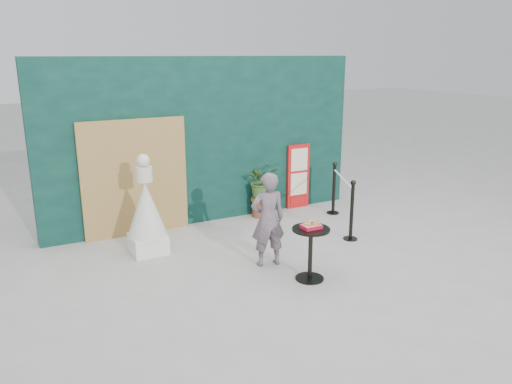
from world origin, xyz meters
TOP-DOWN VIEW (x-y plane):
  - ground at (0.00, 0.00)m, footprint 60.00×60.00m
  - back_wall at (0.00, 3.15)m, footprint 6.00×0.30m
  - bamboo_fence at (-1.40, 2.94)m, footprint 1.80×0.08m
  - woman at (-0.06, 0.73)m, footprint 0.57×0.42m
  - menu_board at (1.90, 2.95)m, footprint 0.50×0.07m
  - statue at (-1.49, 2.03)m, footprint 0.62×0.62m
  - cafe_table at (0.22, 0.01)m, footprint 0.52×0.52m
  - food_basket at (0.22, 0.02)m, footprint 0.26×0.19m
  - planter at (0.98, 2.79)m, footprint 0.63×0.54m
  - stanchion_barrier at (2.00, 1.63)m, footprint 0.84×1.54m

SIDE VIEW (x-z plane):
  - ground at x=0.00m, z-range 0.00..0.00m
  - stanchion_barrier at x=2.00m, z-range -0.02..1.01m
  - cafe_table at x=0.22m, z-range 0.12..0.87m
  - planter at x=0.98m, z-range 0.09..1.15m
  - statue at x=-1.49m, z-range -0.15..1.44m
  - menu_board at x=1.90m, z-range 0.00..1.30m
  - woman at x=-0.06m, z-range 0.00..1.41m
  - food_basket at x=0.22m, z-range 0.73..0.84m
  - bamboo_fence at x=-1.40m, z-range 0.00..2.00m
  - back_wall at x=0.00m, z-range 0.00..3.00m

